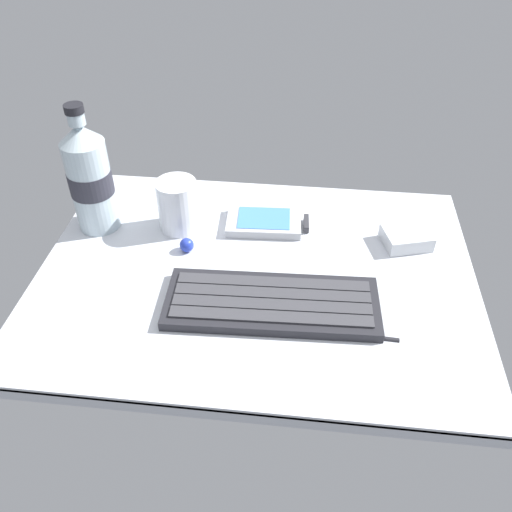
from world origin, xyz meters
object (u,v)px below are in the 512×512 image
at_px(trackball_mouse, 187,245).
at_px(stylus_pen, 362,335).
at_px(handheld_device, 268,222).
at_px(charger_block, 406,238).
at_px(juice_cup, 178,207).
at_px(keyboard, 272,303).
at_px(water_bottle, 90,178).

bearing_deg(trackball_mouse, stylus_pen, -29.36).
distance_m(handheld_device, trackball_mouse, 0.14).
xyz_separation_m(charger_block, stylus_pen, (-0.08, -0.20, -0.01)).
bearing_deg(stylus_pen, juice_cup, 146.97).
distance_m(keyboard, trackball_mouse, 0.18).
distance_m(juice_cup, stylus_pen, 0.35).
relative_size(handheld_device, trackball_mouse, 5.95).
bearing_deg(charger_block, keyboard, -140.48).
bearing_deg(stylus_pen, charger_block, 72.27).
distance_m(handheld_device, water_bottle, 0.29).
bearing_deg(handheld_device, trackball_mouse, -146.36).
xyz_separation_m(water_bottle, stylus_pen, (0.42, -0.20, -0.09)).
relative_size(handheld_device, water_bottle, 0.63).
relative_size(juice_cup, water_bottle, 0.41).
distance_m(keyboard, stylus_pen, 0.13).
relative_size(handheld_device, stylus_pen, 1.38).
xyz_separation_m(handheld_device, charger_block, (0.22, -0.02, 0.00)).
relative_size(water_bottle, charger_block, 2.97).
relative_size(water_bottle, trackball_mouse, 9.45).
height_order(juice_cup, water_bottle, water_bottle).
bearing_deg(water_bottle, handheld_device, 6.00).
height_order(handheld_device, water_bottle, water_bottle).
distance_m(keyboard, handheld_device, 0.19).
height_order(juice_cup, trackball_mouse, juice_cup).
bearing_deg(trackball_mouse, juice_cup, 112.38).
relative_size(juice_cup, trackball_mouse, 3.86).
xyz_separation_m(juice_cup, stylus_pen, (0.29, -0.21, -0.04)).
bearing_deg(charger_block, water_bottle, -179.42).
bearing_deg(handheld_device, charger_block, -6.18).
height_order(keyboard, handheld_device, keyboard).
height_order(keyboard, trackball_mouse, trackball_mouse).
relative_size(juice_cup, charger_block, 1.21).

